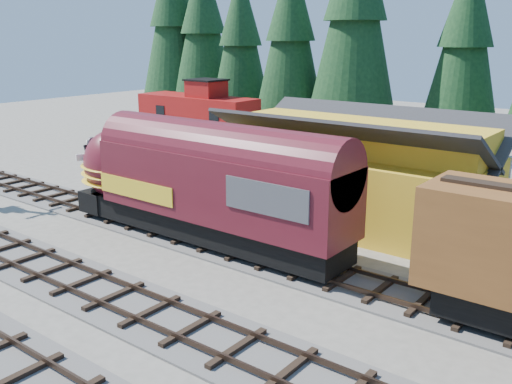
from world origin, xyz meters
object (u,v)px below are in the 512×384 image
Objects in this scene: depot at (357,161)px; pickup_truck_b at (147,167)px; pickup_truck_a at (148,167)px; locomotive at (193,187)px; caboose at (198,119)px.

depot is 1.89× the size of pickup_truck_b.
depot is 13.87m from pickup_truck_a.
locomotive is 2.28× the size of pickup_truck_a.
pickup_truck_b is at bearing -65.50° from caboose.
pickup_truck_a is at bearing -66.38° from caboose.
caboose reaches higher than locomotive.
locomotive reaches higher than pickup_truck_b.
locomotive is at bearing -121.86° from pickup_truck_a.
locomotive is 10.56m from pickup_truck_b.
pickup_truck_b is at bearing -175.04° from depot.
caboose reaches higher than pickup_truck_a.
pickup_truck_b reaches higher than pickup_truck_a.
locomotive is 1.49× the size of caboose.
pickup_truck_b is (0.32, -0.37, 0.09)m from pickup_truck_a.
pickup_truck_a is (-13.69, -0.79, -2.07)m from depot.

